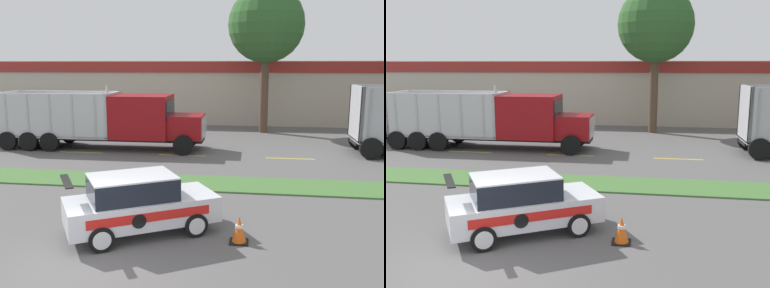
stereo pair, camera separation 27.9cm
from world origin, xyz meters
TOP-DOWN VIEW (x-y plane):
  - ground_plane at (0.00, 0.00)m, footprint 600.00×600.00m
  - grass_verge at (0.00, 7.46)m, footprint 120.00×2.17m
  - centre_line_3 at (-5.27, 12.54)m, footprint 2.40×0.14m
  - centre_line_4 at (0.13, 12.54)m, footprint 2.40×0.14m
  - centre_line_5 at (5.53, 12.54)m, footprint 2.40×0.14m
  - dump_truck_lead at (-3.46, 13.84)m, footprint 11.15×2.83m
  - rally_car at (0.61, 2.35)m, footprint 4.40×3.56m
  - traffic_cone at (3.37, 2.10)m, footprint 0.49×0.49m
  - store_building_backdrop at (-4.39, 29.53)m, footprint 36.15×12.10m
  - tree_behind_left at (4.35, 20.73)m, footprint 4.99×4.99m

SIDE VIEW (x-z plane):
  - ground_plane at x=0.00m, z-range 0.00..0.00m
  - centre_line_3 at x=-5.27m, z-range 0.00..0.01m
  - centre_line_4 at x=0.13m, z-range 0.00..0.01m
  - centre_line_5 at x=5.53m, z-range 0.00..0.01m
  - grass_verge at x=0.00m, z-range 0.00..0.06m
  - traffic_cone at x=3.37m, z-range -0.01..0.71m
  - rally_car at x=0.61m, z-range 0.01..1.70m
  - dump_truck_lead at x=-3.46m, z-range -0.22..3.29m
  - store_building_backdrop at x=-4.39m, z-range 0.00..4.80m
  - tree_behind_left at x=4.35m, z-range 2.15..13.03m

